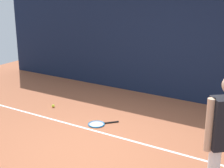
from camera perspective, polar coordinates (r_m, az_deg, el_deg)
The scene contains 5 objects.
ground_plane at distance 5.75m, azimuth -2.13°, elevation -10.57°, with size 12.00×12.00×0.00m, color #9E5638.
back_fence at distance 7.89m, azimuth 10.04°, elevation 6.59°, with size 10.00×0.10×2.54m, color #141E38.
court_line at distance 6.11m, azimuth 0.39°, elevation -8.80°, with size 9.00×0.05×0.00m, color white.
tennis_racket at distance 6.58m, azimuth -2.40°, elevation -6.77°, with size 0.54×0.57×0.03m.
tennis_ball_near_player at distance 7.54m, azimuth -9.92°, elevation -3.67°, with size 0.07×0.07×0.07m, color #CCE033.
Camera 1 is at (2.86, -4.22, 2.67)m, focal length 54.10 mm.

